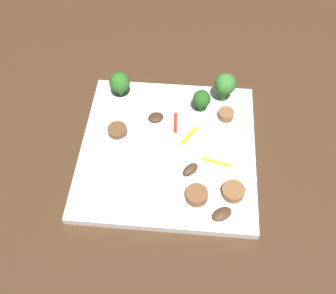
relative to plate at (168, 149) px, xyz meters
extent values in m
plane|color=#422B19|center=(0.00, 0.00, -0.01)|extent=(1.40, 1.40, 0.00)
cube|color=white|center=(0.00, 0.00, 0.00)|extent=(0.29, 0.29, 0.01)
cube|color=silver|center=(0.04, 0.07, 0.01)|extent=(0.14, 0.06, 0.00)
cube|color=silver|center=(0.12, 0.10, 0.01)|extent=(0.04, 0.03, 0.00)
cylinder|color=#408630|center=(-0.09, -0.11, 0.02)|extent=(0.01, 0.01, 0.03)
sphere|color=#387A2D|center=(-0.09, -0.11, 0.05)|extent=(0.04, 0.04, 0.04)
cylinder|color=#347525|center=(0.10, -0.11, 0.02)|extent=(0.01, 0.01, 0.02)
sphere|color=#2D6B23|center=(0.10, -0.11, 0.04)|extent=(0.04, 0.04, 0.04)
cylinder|color=#296420|center=(-0.05, -0.09, 0.02)|extent=(0.01, 0.01, 0.02)
sphere|color=#235B1E|center=(-0.05, -0.09, 0.04)|extent=(0.03, 0.03, 0.03)
cylinder|color=brown|center=(-0.09, -0.07, 0.01)|extent=(0.03, 0.03, 0.01)
cylinder|color=brown|center=(-0.05, 0.09, 0.01)|extent=(0.05, 0.05, 0.01)
cylinder|color=brown|center=(0.09, -0.02, 0.01)|extent=(0.04, 0.04, 0.01)
cylinder|color=brown|center=(-0.11, 0.08, 0.01)|extent=(0.04, 0.04, 0.01)
ellipsoid|color=#4C331E|center=(-0.09, 0.12, 0.01)|extent=(0.04, 0.03, 0.01)
ellipsoid|color=#422B19|center=(0.03, -0.06, 0.01)|extent=(0.03, 0.03, 0.01)
ellipsoid|color=#4C331E|center=(-0.04, 0.04, 0.01)|extent=(0.03, 0.03, 0.01)
cube|color=yellow|center=(-0.03, -0.02, 0.01)|extent=(0.03, 0.04, 0.00)
cube|color=yellow|center=(-0.08, 0.02, 0.01)|extent=(0.05, 0.01, 0.00)
cube|color=red|center=(-0.01, -0.05, 0.01)|extent=(0.01, 0.04, 0.00)
camera|label=1|loc=(-0.03, 0.37, 0.53)|focal=41.75mm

